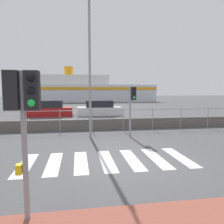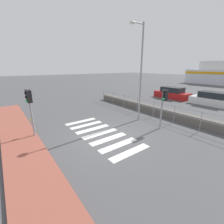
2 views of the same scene
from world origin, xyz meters
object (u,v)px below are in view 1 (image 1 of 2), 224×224
streetlamp (90,54)px  ferry_boat (82,91)px  parked_car_red (48,109)px  traffic_light_far (132,100)px  traffic_light_near (23,106)px  parked_car_white (99,109)px

streetlamp → ferry_boat: (0.44, 35.46, -1.89)m
streetlamp → parked_car_red: bearing=108.2°
ferry_boat → parked_car_red: 25.61m
traffic_light_far → streetlamp: size_ratio=0.38×
traffic_light_near → streetlamp: bearing=77.1°
ferry_boat → traffic_light_far: bearing=-87.2°
traffic_light_far → ferry_boat: ferry_boat is taller
traffic_light_near → parked_car_red: traffic_light_near is taller
traffic_light_far → parked_car_red: traffic_light_far is taller
traffic_light_far → parked_car_white: traffic_light_far is taller
streetlamp → parked_car_white: 10.89m
traffic_light_near → parked_car_white: traffic_light_near is taller
traffic_light_near → parked_car_red: (-1.77, 17.11, -1.55)m
traffic_light_far → ferry_boat: 35.42m
streetlamp → parked_car_red: size_ratio=1.53×
traffic_light_near → ferry_boat: size_ratio=0.10×
streetlamp → parked_car_red: 11.30m
traffic_light_near → traffic_light_far: (3.76, 7.01, -0.26)m
traffic_light_near → parked_car_red: bearing=95.9°
traffic_light_near → streetlamp: (1.59, 6.93, 2.01)m
streetlamp → ferry_boat: size_ratio=0.24×
ferry_boat → parked_car_red: ferry_boat is taller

